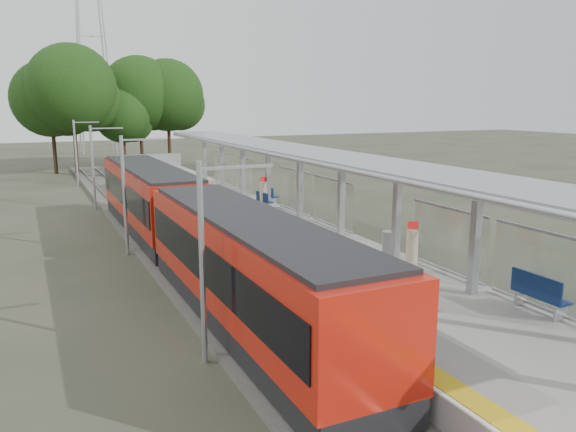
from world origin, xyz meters
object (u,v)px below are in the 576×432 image
Objects in this scene: info_pillar_far at (263,195)px; litter_bin at (388,244)px; info_pillar_near at (412,250)px; train at (186,222)px; bench_far at (268,194)px; bench_near at (538,293)px; bench_mid at (264,200)px.

litter_bin is at bearing -99.14° from info_pillar_far.
info_pillar_near is 2.10m from litter_bin.
train is 19.12× the size of bench_far.
train is 13.34m from bench_near.
bench_far is (7.12, 8.12, -0.55)m from train.
info_pillar_far is at bearing 47.18° from train.
train reaches higher than litter_bin.
bench_mid is 0.95× the size of bench_far.
bench_far is at bearing 109.34° from info_pillar_near.
info_pillar_near is (-0.01, -13.30, 0.31)m from bench_mid.
bench_near is 1.24× the size of bench_mid.
bench_near is (6.97, -11.36, -0.44)m from train.
bench_mid is 0.75× the size of info_pillar_near.
info_pillar_far is 11.34m from litter_bin.
bench_near is at bearing -57.83° from info_pillar_near.
info_pillar_near is 1.84× the size of litter_bin.
litter_bin is (6.65, -4.63, -0.56)m from train.
info_pillar_near is (6.20, -6.66, -0.27)m from train.
bench_far is (0.15, 19.48, -0.11)m from bench_near.
bench_near is 6.74m from litter_bin.
litter_bin is (0.44, -11.27, 0.01)m from bench_mid.
train is 15.21× the size of info_pillar_near.
bench_mid is (-0.75, 18.00, -0.13)m from bench_near.
bench_mid is at bearing 46.89° from train.
info_pillar_far reaches higher than bench_near.
train is at bearing 145.16° from litter_bin.
train is 9.13m from info_pillar_far.
litter_bin is (-0.32, 6.73, -0.12)m from bench_near.
bench_mid is at bearing 112.82° from info_pillar_near.
bench_near is at bearing -100.38° from bench_far.
bench_near reaches higher than bench_far.
train is 16.26× the size of bench_near.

